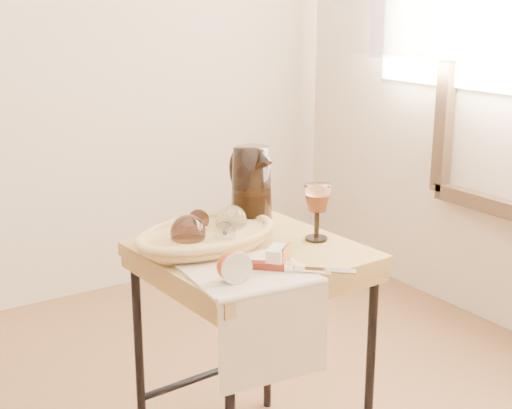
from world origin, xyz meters
TOP-DOWN VIEW (x-y plane):
  - side_table at (0.51, 0.37)m, footprint 0.52×0.52m
  - tea_towel at (0.41, 0.23)m, footprint 0.29×0.27m
  - bread_basket at (0.42, 0.44)m, footprint 0.38×0.29m
  - goblet_lying_a at (0.39, 0.46)m, footprint 0.16×0.16m
  - goblet_lying_b at (0.47, 0.42)m, footprint 0.15×0.16m
  - pitcher at (0.60, 0.52)m, footprint 0.16×0.24m
  - wine_goblet at (0.69, 0.34)m, footprint 0.07×0.07m
  - apple_half at (0.35, 0.21)m, footprint 0.08×0.05m
  - apple_wedge at (0.48, 0.23)m, footprint 0.07×0.07m
  - table_knife at (0.50, 0.18)m, footprint 0.21×0.19m

SIDE VIEW (x-z plane):
  - side_table at x=0.51m, z-range 0.00..0.63m
  - tea_towel at x=0.41m, z-range 0.63..0.64m
  - table_knife at x=0.50m, z-range 0.64..0.66m
  - bread_basket at x=0.42m, z-range 0.63..0.68m
  - apple_wedge at x=0.48m, z-range 0.64..0.68m
  - apple_half at x=0.35m, z-range 0.64..0.71m
  - goblet_lying_b at x=0.47m, z-range 0.64..0.73m
  - goblet_lying_a at x=0.39m, z-range 0.64..0.73m
  - wine_goblet at x=0.69m, z-range 0.63..0.78m
  - pitcher at x=0.60m, z-range 0.61..0.87m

